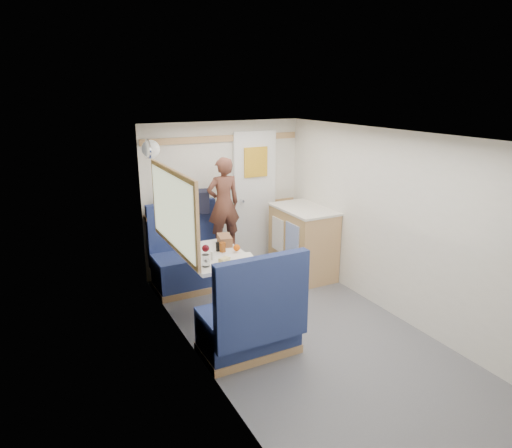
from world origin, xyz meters
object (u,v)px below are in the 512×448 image
tray (242,260)px  tumbler_left (206,261)px  cheese_block (224,260)px  beer_glass (223,247)px  pepper_grinder (218,247)px  tumbler_mid (194,245)px  dome_light (151,149)px  person (223,204)px  salt_grinder (212,255)px  bench_near (251,326)px  duffel_bag (187,202)px  orange_fruit (237,248)px  wine_glass (206,249)px  dinette_table (215,267)px  galley_counter (303,241)px  bench_far (189,264)px  bread_loaf (225,240)px

tray → tumbler_left: size_ratio=2.95×
cheese_block → tumbler_left: (-0.20, 0.00, 0.02)m
cheese_block → beer_glass: (0.12, 0.31, 0.02)m
pepper_grinder → cheese_block: bearing=-101.9°
tumbler_mid → dome_light: bearing=110.9°
dome_light → person: 1.12m
pepper_grinder → salt_grinder: 0.25m
bench_near → duffel_bag: bearing=87.5°
dome_light → beer_glass: bearing=-59.2°
duffel_bag → orange_fruit: bearing=-66.1°
tumbler_left → cheese_block: bearing=-0.4°
cheese_block → salt_grinder: bearing=113.2°
wine_glass → duffel_bag: bearing=79.4°
person → wine_glass: (-0.61, -0.97, -0.19)m
dinette_table → cheese_block: cheese_block is taller
galley_counter → salt_grinder: (-1.55, -0.69, 0.30)m
bench_far → salt_grinder: bench_far is taller
bench_far → bread_loaf: size_ratio=4.22×
bench_near → duffel_bag: size_ratio=1.88×
dinette_table → bench_far: bearing=90.0°
person → bread_loaf: bearing=69.4°
cheese_block → dome_light: bearing=108.3°
dinette_table → cheese_block: size_ratio=8.56×
beer_glass → pepper_grinder: size_ratio=1.02×
tumbler_left → salt_grinder: 0.20m
bench_far → beer_glass: bench_far is taller
person → wine_glass: 1.16m
tumbler_left → tumbler_mid: bearing=83.6°
bench_far → orange_fruit: bench_far is taller
dome_light → bread_loaf: 1.31m
cheese_block → wine_glass: 0.23m
beer_glass → dome_light: bearing=120.8°
dinette_table → pepper_grinder: pepper_grinder is taller
cheese_block → wine_glass: wine_glass is taller
person → orange_fruit: bearing=77.0°
dinette_table → bread_loaf: bearing=46.8°
tumbler_left → tumbler_mid: size_ratio=1.06×
duffel_bag → wine_glass: 1.29m
bread_loaf → duffel_bag: bearing=98.3°
tumbler_mid → bench_near: bearing=-82.1°
tray → orange_fruit: size_ratio=4.87×
dinette_table → tray: (0.17, -0.32, 0.16)m
beer_glass → orange_fruit: bearing=-37.5°
dinette_table → person: size_ratio=0.80×
dome_light → cheese_block: size_ratio=1.86×
tumbler_mid → pepper_grinder: size_ratio=1.14×
tray → bread_loaf: (0.05, 0.55, 0.04)m
tumbler_mid → pepper_grinder: bearing=-36.4°
dome_light → tumbler_mid: size_ratio=1.73×
galley_counter → bench_near: bearing=-136.1°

